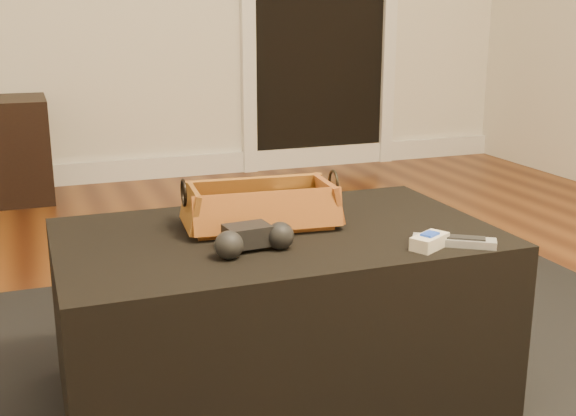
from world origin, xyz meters
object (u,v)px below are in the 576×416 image
object	(u,v)px
tv_remote	(255,219)
cream_gadget	(430,241)
ottoman	(277,315)
wicker_basket	(261,209)
silver_remote	(454,241)
game_controller	(252,238)

from	to	relation	value
tv_remote	cream_gadget	distance (m)	0.41
ottoman	cream_gadget	bearing A→B (deg)	-40.16
wicker_basket	cream_gadget	xyz separation A→B (m)	(0.29, -0.28, -0.03)
tv_remote	wicker_basket	size ratio (longest dim) A/B	0.51
ottoman	silver_remote	bearing A→B (deg)	-34.64
tv_remote	wicker_basket	bearing A→B (deg)	30.87
ottoman	tv_remote	distance (m)	0.24
ottoman	wicker_basket	world-z (taller)	wicker_basket
tv_remote	cream_gadget	bearing A→B (deg)	-42.17
tv_remote	wicker_basket	xyz separation A→B (m)	(0.02, 0.01, 0.02)
wicker_basket	silver_remote	bearing A→B (deg)	-38.67
ottoman	cream_gadget	size ratio (longest dim) A/B	9.69
wicker_basket	game_controller	size ratio (longest dim) A/B	1.97
ottoman	silver_remote	xyz separation A→B (m)	(0.33, -0.23, 0.22)
ottoman	wicker_basket	distance (m)	0.26
ottoman	tv_remote	size ratio (longest dim) A/B	5.23
game_controller	cream_gadget	size ratio (longest dim) A/B	1.85
game_controller	cream_gadget	world-z (taller)	game_controller
ottoman	tv_remote	xyz separation A→B (m)	(-0.04, 0.04, 0.23)
silver_remote	ottoman	bearing A→B (deg)	145.36
game_controller	silver_remote	xyz separation A→B (m)	(0.43, -0.11, -0.02)
game_controller	cream_gadget	xyz separation A→B (m)	(0.37, -0.11, -0.01)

